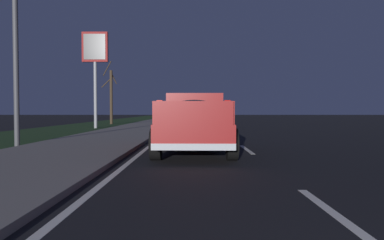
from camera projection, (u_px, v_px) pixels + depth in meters
name	position (u px, v px, depth m)	size (l,w,h in m)	color
ground	(215.00, 126.00, 27.12)	(144.00, 144.00, 0.00)	black
sidewalk_shoulder	(147.00, 125.00, 27.15)	(108.00, 4.00, 0.12)	slate
grass_verge	(88.00, 126.00, 27.18)	(108.00, 6.00, 0.01)	#1E3819
lane_markings	(185.00, 125.00, 28.71)	(108.00, 3.54, 0.01)	silver
pickup_truck	(195.00, 121.00, 10.29)	(5.44, 2.33, 1.87)	maroon
sedan_blue	(193.00, 115.00, 39.27)	(4.42, 2.05, 1.54)	navy
sedan_green	(193.00, 117.00, 26.73)	(4.44, 2.09, 1.54)	#14592D
gas_price_sign	(95.00, 56.00, 23.74)	(0.27, 1.90, 7.10)	#99999E
street_light_near	(24.00, 17.00, 11.31)	(0.36, 1.97, 7.61)	#4C4C51
bare_tree_far	(111.00, 95.00, 31.14)	(1.45, 1.43, 6.10)	#423323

